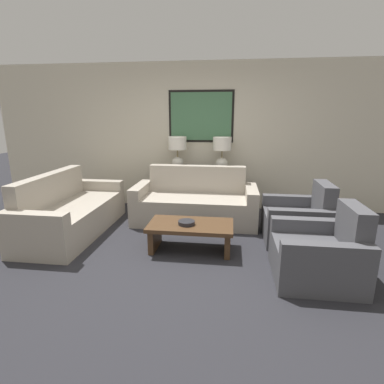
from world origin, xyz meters
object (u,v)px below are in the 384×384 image
(armchair_near_back_wall, at_px, (299,221))
(couch_by_side, at_px, (71,213))
(table_lamp_left, at_px, (177,149))
(coffee_table, at_px, (191,231))
(console_table, at_px, (199,190))
(table_lamp_right, at_px, (222,150))
(armchair_near_camera, at_px, (319,255))
(decorative_bowl, at_px, (186,223))
(couch_by_back_wall, at_px, (195,204))

(armchair_near_back_wall, bearing_deg, couch_by_side, -177.45)
(table_lamp_left, height_order, coffee_table, table_lamp_left)
(console_table, distance_m, table_lamp_right, 0.85)
(coffee_table, xyz_separation_m, armchair_near_camera, (1.46, -0.52, 0.01))
(armchair_near_camera, bearing_deg, couch_by_side, 164.95)
(decorative_bowl, bearing_deg, console_table, 90.84)
(couch_by_side, relative_size, armchair_near_back_wall, 2.29)
(console_table, bearing_deg, table_lamp_left, 180.00)
(console_table, height_order, armchair_near_camera, armchair_near_camera)
(console_table, distance_m, couch_by_side, 2.25)
(table_lamp_left, bearing_deg, decorative_bowl, -76.46)
(couch_by_side, bearing_deg, decorative_bowl, -12.83)
(console_table, bearing_deg, table_lamp_right, 0.00)
(console_table, distance_m, table_lamp_left, 0.85)
(couch_by_side, bearing_deg, couch_by_back_wall, 22.23)
(couch_by_side, xyz_separation_m, coffee_table, (1.86, -0.37, -0.03))
(decorative_bowl, bearing_deg, coffee_table, 39.13)
(table_lamp_right, xyz_separation_m, coffee_table, (-0.33, -1.73, -0.85))
(couch_by_side, height_order, decorative_bowl, couch_by_side)
(table_lamp_right, relative_size, couch_by_back_wall, 0.30)
(couch_by_back_wall, xyz_separation_m, coffee_table, (0.08, -1.11, -0.03))
(console_table, height_order, couch_by_back_wall, couch_by_back_wall)
(coffee_table, height_order, armchair_near_back_wall, armchair_near_back_wall)
(couch_by_back_wall, height_order, decorative_bowl, couch_by_back_wall)
(console_table, xyz_separation_m, table_lamp_right, (0.40, 0.00, 0.75))
(table_lamp_left, height_order, decorative_bowl, table_lamp_left)
(decorative_bowl, xyz_separation_m, armchair_near_back_wall, (1.51, 0.56, -0.11))
(table_lamp_right, distance_m, decorative_bowl, 1.95)
(armchair_near_camera, bearing_deg, table_lamp_right, 116.81)
(table_lamp_left, height_order, couch_by_back_wall, table_lamp_left)
(armchair_near_camera, bearing_deg, decorative_bowl, 162.34)
(decorative_bowl, distance_m, armchair_near_back_wall, 1.62)
(coffee_table, bearing_deg, table_lamp_left, 105.37)
(console_table, height_order, table_lamp_left, table_lamp_left)
(table_lamp_right, xyz_separation_m, armchair_near_back_wall, (1.14, -1.21, -0.85))
(table_lamp_right, relative_size, coffee_table, 0.56)
(couch_by_back_wall, bearing_deg, coffee_table, -86.11)
(couch_by_back_wall, relative_size, armchair_near_back_wall, 2.29)
(coffee_table, bearing_deg, armchair_near_camera, -19.62)
(armchair_near_camera, bearing_deg, coffee_table, 160.38)
(table_lamp_right, relative_size, decorative_bowl, 2.84)
(coffee_table, height_order, decorative_bowl, decorative_bowl)
(armchair_near_back_wall, xyz_separation_m, armchair_near_camera, (0.00, -1.04, 0.00))
(table_lamp_right, bearing_deg, armchair_near_camera, -63.19)
(table_lamp_left, xyz_separation_m, couch_by_side, (-1.39, -1.36, -0.82))
(armchair_near_back_wall, distance_m, armchair_near_camera, 1.04)
(table_lamp_right, bearing_deg, console_table, -180.00)
(decorative_bowl, bearing_deg, couch_by_side, 167.17)
(armchair_near_camera, bearing_deg, table_lamp_left, 130.73)
(coffee_table, bearing_deg, console_table, 92.48)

